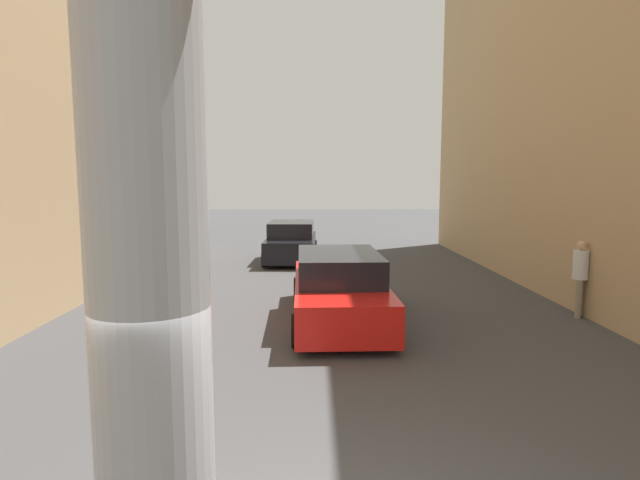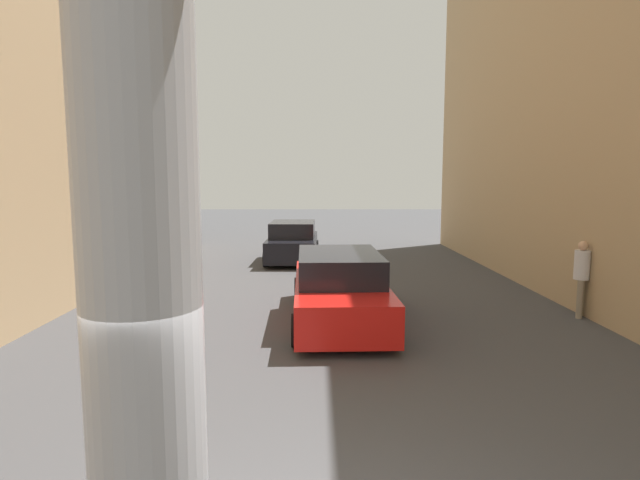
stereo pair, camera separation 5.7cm
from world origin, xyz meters
The scene contains 5 objects.
ground_plane centered at (0.00, 10.00, 0.00)m, with size 86.56×86.56×0.00m, color #424244.
street_lamp centered at (6.11, 6.54, 4.71)m, with size 2.18×0.28×7.95m.
car_lead centered at (0.44, 7.63, 0.74)m, with size 2.19×5.20×1.56m.
car_far centered at (-1.02, 16.30, 0.74)m, with size 2.05×4.54×1.56m.
pedestrian_mid_right centered at (6.04, 7.84, 1.05)m, with size 0.46×0.46×1.79m.
Camera 2 is at (-0.06, -3.44, 3.14)m, focal length 28.00 mm.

